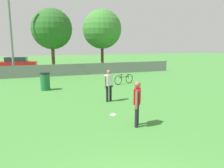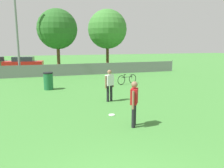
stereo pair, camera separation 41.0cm
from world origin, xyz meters
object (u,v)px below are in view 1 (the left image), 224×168
at_px(frisbee_disc, 113,115).
at_px(parked_car_red, 17,63).
at_px(tree_near_pole, 52,29).
at_px(tree_far_right, 102,29).
at_px(player_thrower_red, 137,100).
at_px(trash_bin, 45,81).
at_px(light_pole, 10,20).
at_px(bicycle_sideline, 124,79).
at_px(player_receiver_white, 109,83).

bearing_deg(frisbee_disc, parked_car_red, 102.22).
height_order(tree_near_pole, tree_far_right, tree_far_right).
xyz_separation_m(frisbee_disc, parked_car_red, (-4.37, 20.19, 0.69)).
bearing_deg(tree_far_right, frisbee_disc, -107.12).
xyz_separation_m(player_thrower_red, trash_bin, (-2.53, 7.74, -0.38)).
bearing_deg(trash_bin, light_pole, 107.57).
distance_m(tree_far_right, player_thrower_red, 17.59).
distance_m(light_pole, player_thrower_red, 15.79).
bearing_deg(parked_car_red, frisbee_disc, -69.24).
relative_size(frisbee_disc, trash_bin, 0.23).
bearing_deg(bicycle_sideline, player_thrower_red, -128.22).
xyz_separation_m(player_receiver_white, player_thrower_red, (-0.29, -3.62, 0.00)).
xyz_separation_m(bicycle_sideline, parked_car_red, (-7.80, 13.66, 0.35)).
distance_m(player_thrower_red, parked_car_red, 22.14).
relative_size(tree_near_pole, bicycle_sideline, 3.71).
bearing_deg(parked_car_red, player_thrower_red, -69.18).
bearing_deg(frisbee_disc, light_pole, 108.34).
bearing_deg(player_receiver_white, tree_far_right, 48.08).
xyz_separation_m(light_pole, parked_car_red, (-0.03, 7.10, -4.28)).
distance_m(player_receiver_white, parked_car_red, 18.69).
xyz_separation_m(player_thrower_red, frisbee_disc, (-0.34, 1.45, -0.94)).
distance_m(tree_near_pole, trash_bin, 8.85).
distance_m(tree_near_pole, player_thrower_red, 16.01).
relative_size(trash_bin, parked_car_red, 0.24).
distance_m(light_pole, bicycle_sideline, 11.18).
relative_size(light_pole, parked_car_red, 1.80).
bearing_deg(bicycle_sideline, tree_near_pole, 101.78).
distance_m(tree_near_pole, frisbee_disc, 14.83).
distance_m(frisbee_disc, trash_bin, 6.69).
bearing_deg(player_thrower_red, light_pole, 50.21).
xyz_separation_m(player_thrower_red, bicycle_sideline, (3.09, 7.97, -0.59)).
distance_m(tree_near_pole, tree_far_right, 5.56).
bearing_deg(frisbee_disc, tree_near_pole, 93.10).
relative_size(tree_near_pole, tree_far_right, 0.94).
relative_size(light_pole, player_thrower_red, 5.19).
distance_m(bicycle_sideline, trash_bin, 5.63).
distance_m(tree_near_pole, parked_car_red, 7.92).
height_order(light_pole, bicycle_sideline, light_pole).
bearing_deg(tree_near_pole, tree_far_right, 10.97).
height_order(player_thrower_red, parked_car_red, player_thrower_red).
height_order(bicycle_sideline, trash_bin, trash_bin).
bearing_deg(trash_bin, player_thrower_red, -71.93).
relative_size(light_pole, tree_far_right, 1.27).
relative_size(player_receiver_white, parked_car_red, 0.35).
bearing_deg(player_receiver_white, tree_near_pole, 72.00).
distance_m(bicycle_sideline, parked_car_red, 15.74).
height_order(player_receiver_white, trash_bin, player_receiver_white).
bearing_deg(trash_bin, frisbee_disc, -70.84).
relative_size(player_receiver_white, frisbee_disc, 6.18).
bearing_deg(player_thrower_red, tree_far_right, 17.75).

